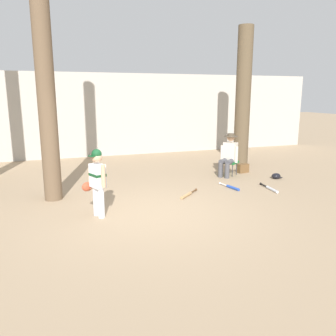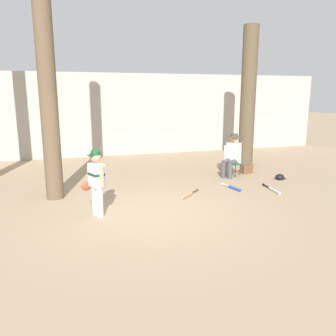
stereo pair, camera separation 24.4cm
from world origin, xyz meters
name	(u,v)px [view 1 (the left image)]	position (x,y,z in m)	size (l,w,h in m)	color
ground_plane	(153,213)	(0.00, 0.00, 0.00)	(60.00, 60.00, 0.00)	#9E8466
concrete_back_wall	(99,115)	(0.00, 6.79, 1.52)	(18.00, 0.36, 3.05)	#ADA89E
tree_near_player	(44,64)	(-1.82, 1.60, 2.90)	(0.63, 0.63, 6.49)	brown
tree_behind_spectator	(243,105)	(4.21, 3.71, 1.93)	(0.70, 0.70, 4.53)	brown
young_ballplayer	(97,179)	(-1.03, 0.17, 0.74)	(0.46, 0.55, 1.31)	white
folding_stool	(230,163)	(3.03, 2.35, 0.36)	(0.56, 0.56, 0.41)	#196B2D
seated_spectator	(229,154)	(2.95, 2.29, 0.64)	(0.65, 0.60, 1.20)	#47474C
handbag_beside_stool	(243,168)	(3.56, 2.49, 0.13)	(0.34, 0.18, 0.26)	brown
bat_wood_tan	(187,195)	(1.08, 0.83, 0.03)	(0.63, 0.57, 0.07)	tan
bat_blue_youth	(231,187)	(2.36, 1.05, 0.03)	(0.20, 0.72, 0.07)	#2347AD
bat_aluminum_silver	(271,189)	(3.19, 0.61, 0.03)	(0.14, 0.81, 0.07)	#B7BCC6
batting_helmet_black	(276,176)	(4.03, 1.52, 0.07)	(0.29, 0.23, 0.17)	black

